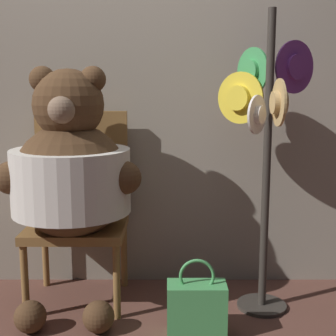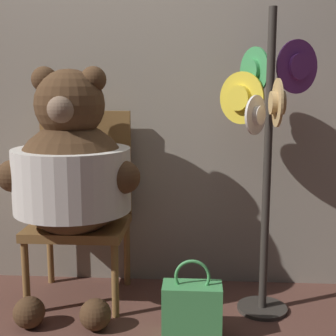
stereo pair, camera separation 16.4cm
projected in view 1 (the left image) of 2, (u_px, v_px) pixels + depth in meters
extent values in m
plane|color=brown|center=(93.00, 320.00, 2.53)|extent=(14.00, 14.00, 0.00)
cube|color=gray|center=(102.00, 74.00, 2.89)|extent=(8.00, 0.10, 2.64)
cylinder|color=olive|center=(24.00, 282.00, 2.52)|extent=(0.04, 0.04, 0.42)
cylinder|color=olive|center=(116.00, 282.00, 2.52)|extent=(0.04, 0.04, 0.42)
cylinder|color=olive|center=(45.00, 254.00, 2.94)|extent=(0.04, 0.04, 0.42)
cylinder|color=olive|center=(124.00, 254.00, 2.94)|extent=(0.04, 0.04, 0.42)
cube|color=olive|center=(77.00, 229.00, 2.69)|extent=(0.55, 0.49, 0.05)
cube|color=olive|center=(82.00, 163.00, 2.85)|extent=(0.55, 0.04, 0.64)
sphere|color=#4C331E|center=(71.00, 181.00, 2.56)|extent=(0.64, 0.64, 0.64)
cylinder|color=silver|center=(71.00, 181.00, 2.56)|extent=(0.65, 0.65, 0.35)
sphere|color=#4C331E|center=(68.00, 105.00, 2.49)|extent=(0.38, 0.38, 0.38)
sphere|color=#4C331E|center=(42.00, 79.00, 2.47)|extent=(0.14, 0.14, 0.14)
sphere|color=#4C331E|center=(92.00, 79.00, 2.47)|extent=(0.14, 0.14, 0.14)
sphere|color=#7A604C|center=(61.00, 110.00, 2.34)|extent=(0.14, 0.14, 0.14)
sphere|color=#4C331E|center=(11.00, 178.00, 2.48)|extent=(0.18, 0.18, 0.18)
sphere|color=#4C331E|center=(124.00, 178.00, 2.48)|extent=(0.18, 0.18, 0.18)
sphere|color=#4C331E|center=(30.00, 317.00, 2.39)|extent=(0.17, 0.17, 0.17)
sphere|color=#4C331E|center=(98.00, 317.00, 2.39)|extent=(0.17, 0.17, 0.17)
cylinder|color=#332D28|center=(261.00, 305.00, 2.68)|extent=(0.28, 0.28, 0.02)
cylinder|color=#332D28|center=(266.00, 165.00, 2.54)|extent=(0.04, 0.04, 1.65)
cylinder|color=tan|center=(278.00, 103.00, 2.29)|extent=(0.02, 0.24, 0.24)
cylinder|color=tan|center=(278.00, 103.00, 2.29)|extent=(0.07, 0.12, 0.11)
cylinder|color=#3D9351|center=(252.00, 71.00, 2.58)|extent=(0.14, 0.23, 0.26)
cylinder|color=#3D9351|center=(252.00, 71.00, 2.58)|extent=(0.11, 0.14, 0.12)
cylinder|color=#D16693|center=(251.00, 86.00, 2.62)|extent=(0.09, 0.18, 0.19)
cylinder|color=#D16693|center=(251.00, 86.00, 2.62)|extent=(0.07, 0.10, 0.09)
cylinder|color=silver|center=(256.00, 115.00, 2.37)|extent=(0.13, 0.17, 0.20)
cylinder|color=silver|center=(256.00, 115.00, 2.37)|extent=(0.11, 0.11, 0.10)
cylinder|color=#7A388E|center=(294.00, 67.00, 2.55)|extent=(0.25, 0.16, 0.29)
cylinder|color=#7A388E|center=(294.00, 67.00, 2.55)|extent=(0.14, 0.12, 0.14)
cylinder|color=yellow|center=(240.00, 98.00, 2.59)|extent=(0.23, 0.19, 0.29)
cylinder|color=yellow|center=(240.00, 98.00, 2.59)|extent=(0.16, 0.15, 0.14)
cube|color=#479E56|center=(196.00, 310.00, 2.35)|extent=(0.30, 0.15, 0.28)
torus|color=#479E56|center=(196.00, 276.00, 2.32)|extent=(0.18, 0.02, 0.18)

